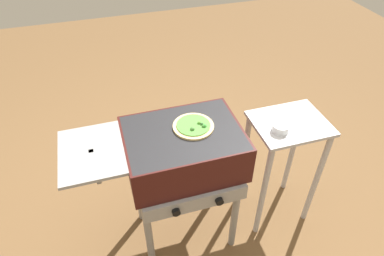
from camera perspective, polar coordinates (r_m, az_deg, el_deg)
ground_plane at (r=2.49m, az=-1.15°, el=-16.64°), size 8.00×8.00×0.00m
grill at (r=1.90m, az=-1.82°, el=-4.23°), size 0.96×0.53×0.90m
pizza_veggie at (r=1.83m, az=0.28°, el=0.35°), size 0.22×0.22×0.03m
prep_table at (r=2.24m, az=15.13°, el=-3.82°), size 0.44×0.36×0.82m
topping_bowl_near at (r=1.99m, az=14.66°, el=-0.02°), size 0.10×0.10×0.04m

